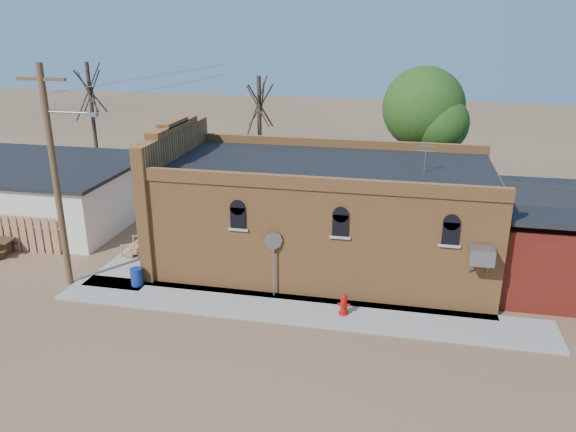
% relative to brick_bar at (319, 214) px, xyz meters
% --- Properties ---
extents(ground, '(120.00, 120.00, 0.00)m').
position_rel_brick_bar_xyz_m(ground, '(-1.64, -5.49, -2.34)').
color(ground, brown).
rests_on(ground, ground).
extents(sidewalk_south, '(19.00, 2.20, 0.08)m').
position_rel_brick_bar_xyz_m(sidewalk_south, '(-0.14, -4.59, -2.30)').
color(sidewalk_south, '#9E9991').
rests_on(sidewalk_south, ground).
extents(sidewalk_west, '(2.60, 10.00, 0.08)m').
position_rel_brick_bar_xyz_m(sidewalk_west, '(-7.94, 0.51, -2.30)').
color(sidewalk_west, '#9E9991').
rests_on(sidewalk_west, ground).
extents(brick_bar, '(16.40, 7.97, 6.30)m').
position_rel_brick_bar_xyz_m(brick_bar, '(0.00, 0.00, 0.00)').
color(brick_bar, '#C4773B').
rests_on(brick_bar, ground).
extents(red_shed, '(5.40, 6.40, 4.30)m').
position_rel_brick_bar_xyz_m(red_shed, '(9.86, 0.01, -0.07)').
color(red_shed, '#571B0F').
rests_on(red_shed, ground).
extents(wood_fence, '(5.20, 0.10, 1.80)m').
position_rel_brick_bar_xyz_m(wood_fence, '(-14.44, -1.69, -1.44)').
color(wood_fence, '#AD744E').
rests_on(wood_fence, ground).
extents(utility_pole, '(3.12, 0.26, 9.00)m').
position_rel_brick_bar_xyz_m(utility_pole, '(-9.79, -4.29, 2.43)').
color(utility_pole, brown).
rests_on(utility_pole, ground).
extents(tree_bare_near, '(2.80, 2.80, 7.65)m').
position_rel_brick_bar_xyz_m(tree_bare_near, '(-4.64, 7.51, 3.62)').
color(tree_bare_near, '#433026').
rests_on(tree_bare_near, ground).
extents(tree_bare_far, '(2.80, 2.80, 8.16)m').
position_rel_brick_bar_xyz_m(tree_bare_far, '(-15.64, 8.51, 4.02)').
color(tree_bare_far, '#433026').
rests_on(tree_bare_far, ground).
extents(tree_leafy, '(4.40, 4.40, 8.15)m').
position_rel_brick_bar_xyz_m(tree_leafy, '(4.36, 8.01, 3.59)').
color(tree_leafy, '#433026').
rests_on(tree_leafy, ground).
extents(fire_hydrant, '(0.49, 0.48, 0.83)m').
position_rel_brick_bar_xyz_m(fire_hydrant, '(1.70, -4.62, -1.85)').
color(fire_hydrant, '#AF110A').
rests_on(fire_hydrant, sidewalk_south).
extents(stop_sign, '(0.69, 0.37, 2.71)m').
position_rel_brick_bar_xyz_m(stop_sign, '(-1.19, -3.69, -0.17)').
color(stop_sign, gray).
rests_on(stop_sign, sidewalk_south).
extents(trash_barrel, '(0.60, 0.60, 0.75)m').
position_rel_brick_bar_xyz_m(trash_barrel, '(-6.94, -3.99, -1.88)').
color(trash_barrel, navy).
rests_on(trash_barrel, sidewalk_west).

